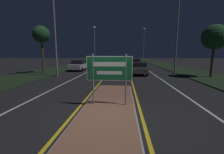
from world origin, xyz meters
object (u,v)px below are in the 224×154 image
at_px(car_approaching_0, 79,65).
at_px(car_receding_0, 138,68).
at_px(streetlight_left_far, 94,38).
at_px(car_receding_1, 135,62).
at_px(highway_sign, 109,70).
at_px(streetlight_right_far, 144,40).
at_px(streetlight_right_near, 178,14).
at_px(streetlight_left_near, 54,6).

bearing_deg(car_approaching_0, car_receding_0, -23.44).
distance_m(streetlight_left_far, car_receding_1, 12.63).
bearing_deg(highway_sign, streetlight_right_far, 80.58).
relative_size(highway_sign, streetlight_right_near, 0.22).
xyz_separation_m(streetlight_right_near, streetlight_right_far, (-0.36, 26.05, -0.50)).
distance_m(streetlight_left_near, streetlight_left_far, 20.51).
height_order(streetlight_right_near, car_receding_1, streetlight_right_near).
height_order(highway_sign, streetlight_right_near, streetlight_right_near).
bearing_deg(car_approaching_0, streetlight_right_far, 61.49).
height_order(streetlight_right_far, car_receding_0, streetlight_right_far).
bearing_deg(streetlight_left_near, car_approaching_0, 86.05).
distance_m(highway_sign, streetlight_right_far, 38.16).
height_order(car_receding_1, car_approaching_0, car_approaching_0).
bearing_deg(streetlight_right_far, car_receding_1, -102.76).
distance_m(car_receding_0, car_approaching_0, 9.08).
relative_size(highway_sign, streetlight_right_far, 0.24).
distance_m(streetlight_right_far, car_receding_0, 26.90).
relative_size(streetlight_left_far, car_receding_1, 2.10).
bearing_deg(streetlight_right_far, car_receding_0, -98.43).
distance_m(highway_sign, car_receding_0, 11.60).
height_order(streetlight_left_near, streetlight_right_far, streetlight_left_near).
relative_size(car_receding_0, car_receding_1, 1.12).
bearing_deg(car_approaching_0, streetlight_right_near, -16.04).
bearing_deg(streetlight_left_near, streetlight_right_near, 11.38).
distance_m(streetlight_left_near, streetlight_right_near, 13.25).
relative_size(streetlight_right_near, car_receding_0, 2.22).
bearing_deg(streetlight_right_near, highway_sign, -120.09).
relative_size(highway_sign, streetlight_left_near, 0.22).
height_order(streetlight_left_far, car_approaching_0, streetlight_left_far).
bearing_deg(car_receding_0, streetlight_right_far, 81.57).
relative_size(streetlight_left_far, streetlight_right_near, 0.84).
bearing_deg(car_receding_1, car_receding_0, -92.40).
bearing_deg(car_receding_0, car_approaching_0, 156.56).
height_order(highway_sign, streetlight_right_far, streetlight_right_far).
bearing_deg(car_receding_0, streetlight_right_near, 0.05).
distance_m(streetlight_right_far, car_approaching_0, 26.12).
bearing_deg(highway_sign, streetlight_left_near, 126.40).
xyz_separation_m(streetlight_left_far, car_approaching_0, (0.37, -14.26, -5.38)).
height_order(streetlight_right_far, car_receding_1, streetlight_right_far).
bearing_deg(streetlight_left_far, highway_sign, -77.71).
distance_m(streetlight_left_near, car_receding_0, 11.12).
relative_size(streetlight_right_far, car_approaching_0, 2.11).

